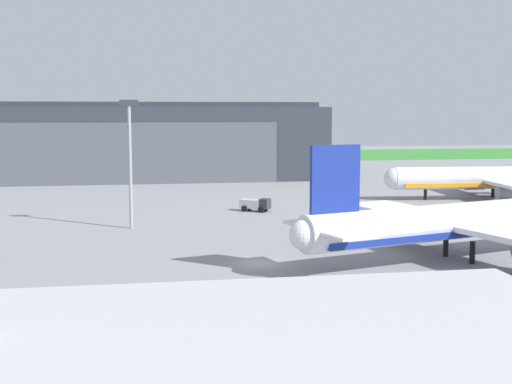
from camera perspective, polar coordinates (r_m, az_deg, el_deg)
The scene contains 7 objects.
ground_plane at distance 68.20m, azimuth 0.26°, elevation -6.08°, with size 440.00×440.00×0.00m, color gray.
grass_field_strip at distance 230.29m, azimuth -6.74°, elevation 3.00°, with size 440.00×56.00×0.08m, color #368632.
maintenance_hangar at distance 157.84m, azimuth -13.45°, elevation 4.10°, with size 103.06×29.27×17.40m.
airliner_far_left at distance 124.42m, azimuth 19.23°, elevation 1.08°, with size 37.73×29.98×12.35m.
airliner_near_right at distance 73.27m, azimuth 17.71°, elevation -2.36°, with size 41.50×35.41×12.20m.
ops_van at distance 103.13m, azimuth -0.03°, elevation -1.04°, with size 4.82×4.02×2.04m.
apron_light_mast at distance 88.69m, azimuth -10.62°, elevation 3.30°, with size 2.40×0.50×16.73m.
Camera 1 is at (-11.38, -65.49, 15.24)m, focal length 47.29 mm.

